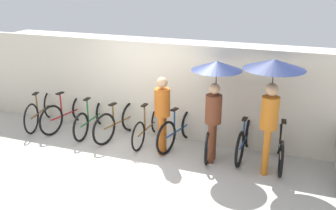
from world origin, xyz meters
TOP-DOWN VIEW (x-y plane):
  - ground_plane at (0.00, 0.00)m, footprint 30.00×30.00m
  - back_wall at (0.00, 1.71)m, footprint 14.87×0.12m
  - parked_bicycle_0 at (-2.88, 1.26)m, footprint 0.59×1.76m
  - parked_bicycle_1 at (-2.16, 1.33)m, footprint 0.48×1.77m
  - parked_bicycle_2 at (-1.44, 1.30)m, footprint 0.44×1.74m
  - parked_bicycle_3 at (-0.72, 1.25)m, footprint 0.53×1.66m
  - parked_bicycle_4 at (0.00, 1.32)m, footprint 0.44×1.70m
  - parked_bicycle_5 at (0.72, 1.32)m, footprint 0.53×1.68m
  - parked_bicycle_6 at (1.44, 1.26)m, footprint 0.47×1.74m
  - parked_bicycle_7 at (2.16, 1.33)m, footprint 0.44×1.69m
  - parked_bicycle_8 at (2.88, 1.23)m, footprint 0.44×1.68m
  - pedestrian_leading at (0.52, 0.85)m, footprint 0.32×0.32m
  - pedestrian_center at (1.58, 0.95)m, footprint 0.98×0.98m
  - pedestrian_trailing at (2.63, 0.87)m, footprint 1.11×1.11m

SIDE VIEW (x-z plane):
  - ground_plane at x=0.00m, z-range 0.00..0.00m
  - parked_bicycle_4 at x=0.00m, z-range -0.15..0.85m
  - parked_bicycle_6 at x=1.44m, z-range -0.17..0.88m
  - parked_bicycle_2 at x=-1.44m, z-range -0.17..0.89m
  - parked_bicycle_8 at x=2.88m, z-range -0.17..0.91m
  - parked_bicycle_7 at x=2.16m, z-range -0.13..0.88m
  - parked_bicycle_5 at x=0.72m, z-range -0.13..0.89m
  - parked_bicycle_3 at x=-0.72m, z-range -0.13..0.88m
  - parked_bicycle_1 at x=-2.16m, z-range -0.12..0.89m
  - parked_bicycle_0 at x=-2.88m, z-range -0.16..0.93m
  - pedestrian_leading at x=0.52m, z-range 0.14..1.79m
  - back_wall at x=0.00m, z-range 0.00..2.18m
  - pedestrian_center at x=1.58m, z-range 0.57..2.60m
  - pedestrian_trailing at x=2.63m, z-range 0.66..2.82m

